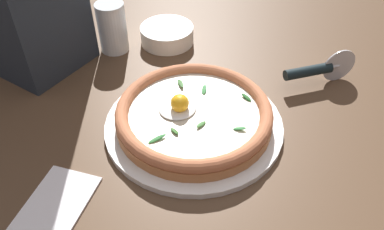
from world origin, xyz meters
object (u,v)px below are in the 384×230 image
(drinking_glass, at_px, (113,31))
(folded_napkin, at_px, (55,205))
(pizza_cutter, at_px, (316,70))
(pizza, at_px, (192,115))
(side_bowl, at_px, (167,35))

(drinking_glass, height_order, folded_napkin, drinking_glass)
(drinking_glass, bearing_deg, pizza_cutter, 124.98)
(pizza, xyz_separation_m, pizza_cutter, (-0.28, 0.05, 0.01))
(pizza, bearing_deg, drinking_glass, -93.82)
(pizza_cutter, relative_size, folded_napkin, 1.10)
(drinking_glass, distance_m, folded_napkin, 0.45)
(pizza_cutter, distance_m, drinking_glass, 0.46)
(side_bowl, relative_size, pizza_cutter, 0.82)
(pizza_cutter, xyz_separation_m, drinking_glass, (0.26, -0.37, 0.01))
(pizza, bearing_deg, side_bowl, -116.55)
(folded_napkin, bearing_deg, side_bowl, -145.19)
(pizza, xyz_separation_m, drinking_glass, (-0.02, -0.32, 0.02))
(drinking_glass, bearing_deg, folded_napkin, 48.61)
(side_bowl, xyz_separation_m, pizza_cutter, (-0.15, 0.32, 0.02))
(pizza, distance_m, side_bowl, 0.31)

